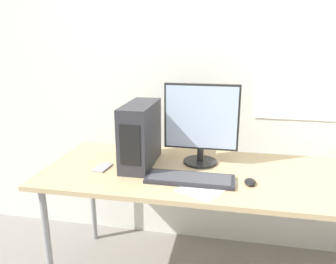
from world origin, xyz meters
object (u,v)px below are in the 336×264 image
(mouse, at_px, (250,182))
(cell_phone, at_px, (102,168))
(monitor_main, at_px, (201,123))
(pc_tower, at_px, (140,135))
(keyboard, at_px, (190,179))

(mouse, bearing_deg, cell_phone, 176.26)
(mouse, height_order, cell_phone, mouse)
(monitor_main, bearing_deg, pc_tower, -166.16)
(cell_phone, bearing_deg, monitor_main, 25.06)
(monitor_main, distance_m, cell_phone, 0.66)
(monitor_main, distance_m, mouse, 0.47)
(keyboard, relative_size, cell_phone, 3.33)
(mouse, bearing_deg, monitor_main, 138.72)
(pc_tower, bearing_deg, cell_phone, -151.64)
(pc_tower, distance_m, keyboard, 0.42)
(keyboard, bearing_deg, mouse, 3.32)
(keyboard, xyz_separation_m, mouse, (0.32, 0.02, 0.00))
(keyboard, bearing_deg, pc_tower, 150.37)
(mouse, bearing_deg, keyboard, -176.68)
(pc_tower, bearing_deg, mouse, -14.57)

